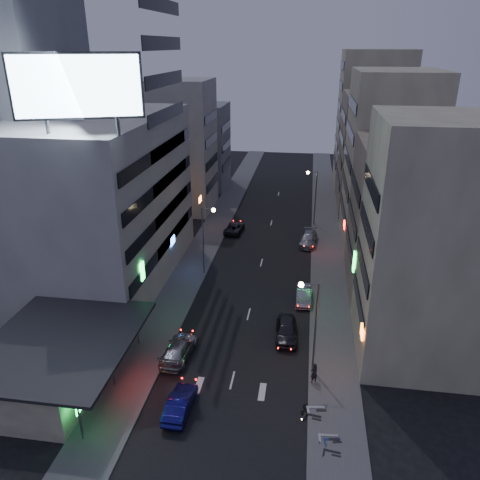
% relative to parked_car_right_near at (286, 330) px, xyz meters
% --- Properties ---
extents(ground, '(180.00, 180.00, 0.00)m').
position_rel_parked_car_right_near_xyz_m(ground, '(-3.91, -10.47, -0.82)').
color(ground, black).
rests_on(ground, ground).
extents(sidewalk_left, '(4.00, 120.00, 0.12)m').
position_rel_parked_car_right_near_xyz_m(sidewalk_left, '(-11.91, 19.53, -0.76)').
color(sidewalk_left, '#4C4C4F').
rests_on(sidewalk_left, ground).
extents(sidewalk_right, '(4.00, 120.00, 0.12)m').
position_rel_parked_car_right_near_xyz_m(sidewalk_right, '(4.09, 19.53, -0.76)').
color(sidewalk_right, '#4C4C4F').
rests_on(sidewalk_right, ground).
extents(food_court, '(11.00, 13.00, 3.88)m').
position_rel_parked_car_right_near_xyz_m(food_court, '(-17.81, -8.47, 1.17)').
color(food_court, beige).
rests_on(food_court, ground).
extents(white_building, '(14.00, 24.00, 18.00)m').
position_rel_parked_car_right_near_xyz_m(white_building, '(-20.91, 9.53, 8.18)').
color(white_building, '#B6B6B1').
rests_on(white_building, ground).
extents(grey_tower, '(10.00, 14.00, 34.00)m').
position_rel_parked_car_right_near_xyz_m(grey_tower, '(-29.91, 12.53, 16.18)').
color(grey_tower, gray).
rests_on(grey_tower, ground).
extents(shophouse_near, '(10.00, 11.00, 20.00)m').
position_rel_parked_car_right_near_xyz_m(shophouse_near, '(11.09, 0.03, 9.18)').
color(shophouse_near, beige).
rests_on(shophouse_near, ground).
extents(shophouse_mid, '(11.00, 12.00, 16.00)m').
position_rel_parked_car_right_near_xyz_m(shophouse_mid, '(11.59, 11.53, 7.18)').
color(shophouse_mid, gray).
rests_on(shophouse_mid, ground).
extents(shophouse_far, '(10.00, 14.00, 22.00)m').
position_rel_parked_car_right_near_xyz_m(shophouse_far, '(11.09, 24.53, 10.18)').
color(shophouse_far, beige).
rests_on(shophouse_far, ground).
extents(far_left_a, '(11.00, 10.00, 20.00)m').
position_rel_parked_car_right_near_xyz_m(far_left_a, '(-19.41, 34.53, 9.18)').
color(far_left_a, '#B6B6B1').
rests_on(far_left_a, ground).
extents(far_left_b, '(12.00, 10.00, 15.00)m').
position_rel_parked_car_right_near_xyz_m(far_left_b, '(-19.91, 47.53, 6.68)').
color(far_left_b, gray).
rests_on(far_left_b, ground).
extents(far_right_a, '(11.00, 12.00, 18.00)m').
position_rel_parked_car_right_near_xyz_m(far_right_a, '(11.59, 39.53, 8.18)').
color(far_right_a, gray).
rests_on(far_right_a, ground).
extents(far_right_b, '(12.00, 12.00, 24.00)m').
position_rel_parked_car_right_near_xyz_m(far_right_b, '(12.09, 53.53, 11.18)').
color(far_right_b, beige).
rests_on(far_right_b, ground).
extents(billboard, '(9.52, 3.75, 6.20)m').
position_rel_parked_car_right_near_xyz_m(billboard, '(-16.90, -0.50, 20.85)').
color(billboard, '#595B60').
rests_on(billboard, white_building).
extents(street_lamp_right_near, '(1.60, 0.44, 8.02)m').
position_rel_parked_car_right_near_xyz_m(street_lamp_right_near, '(2.00, -4.47, 4.55)').
color(street_lamp_right_near, '#595B60').
rests_on(street_lamp_right_near, sidewalk_right).
extents(street_lamp_left, '(1.60, 0.44, 8.02)m').
position_rel_parked_car_right_near_xyz_m(street_lamp_left, '(-9.81, 11.53, 4.55)').
color(street_lamp_left, '#595B60').
rests_on(street_lamp_left, sidewalk_left).
extents(street_lamp_right_far, '(1.60, 0.44, 8.02)m').
position_rel_parked_car_right_near_xyz_m(street_lamp_right_far, '(2.00, 29.53, 4.55)').
color(street_lamp_right_far, '#595B60').
rests_on(street_lamp_right_far, sidewalk_right).
extents(parked_car_right_near, '(2.21, 4.89, 1.63)m').
position_rel_parked_car_right_near_xyz_m(parked_car_right_near, '(0.00, 0.00, 0.00)').
color(parked_car_right_near, '#25252A').
rests_on(parked_car_right_near, ground).
extents(parked_car_right_mid, '(1.55, 4.33, 1.42)m').
position_rel_parked_car_right_near_xyz_m(parked_car_right_mid, '(1.41, 6.90, -0.11)').
color(parked_car_right_mid, '#9DA1A5').
rests_on(parked_car_right_mid, ground).
extents(parked_car_left, '(2.60, 5.01, 1.35)m').
position_rel_parked_car_right_near_xyz_m(parked_car_left, '(-8.79, 25.05, -0.14)').
color(parked_car_left, '#2B2C31').
rests_on(parked_car_left, ground).
extents(parked_car_right_far, '(2.53, 5.41, 1.53)m').
position_rel_parked_car_right_near_xyz_m(parked_car_right_far, '(1.69, 22.18, -0.05)').
color(parked_car_right_far, gray).
rests_on(parked_car_right_far, ground).
extents(road_car_blue, '(1.65, 4.50, 1.47)m').
position_rel_parked_car_right_near_xyz_m(road_car_blue, '(-7.07, -10.41, -0.08)').
color(road_car_blue, navy).
rests_on(road_car_blue, ground).
extents(road_car_silver, '(2.55, 5.50, 1.56)m').
position_rel_parked_car_right_near_xyz_m(road_car_silver, '(-8.91, -4.12, -0.04)').
color(road_car_silver, '#96979E').
rests_on(road_car_silver, ground).
extents(person, '(0.77, 0.73, 1.76)m').
position_rel_parked_car_right_near_xyz_m(person, '(2.48, -5.87, 0.19)').
color(person, black).
rests_on(person, sidewalk_right).
extents(scooter_black_a, '(0.80, 1.76, 1.04)m').
position_rel_parked_car_right_near_xyz_m(scooter_black_a, '(4.31, -12.57, -0.18)').
color(scooter_black_a, black).
rests_on(scooter_black_a, sidewalk_right).
extents(scooter_silver_a, '(0.82, 2.07, 1.24)m').
position_rel_parked_car_right_near_xyz_m(scooter_silver_a, '(4.19, -11.08, -0.08)').
color(scooter_silver_a, '#ABAFB3').
rests_on(scooter_silver_a, sidewalk_right).
extents(scooter_blue, '(0.93, 1.83, 1.07)m').
position_rel_parked_car_right_near_xyz_m(scooter_blue, '(4.29, -11.32, -0.16)').
color(scooter_blue, navy).
rests_on(scooter_blue, sidewalk_right).
extents(scooter_black_b, '(0.93, 1.95, 1.14)m').
position_rel_parked_car_right_near_xyz_m(scooter_black_b, '(3.09, -9.52, -0.12)').
color(scooter_black_b, black).
rests_on(scooter_black_b, sidewalk_right).
extents(scooter_silver_b, '(0.95, 2.09, 1.23)m').
position_rel_parked_car_right_near_xyz_m(scooter_silver_b, '(3.33, -8.46, -0.08)').
color(scooter_silver_b, silver).
rests_on(scooter_silver_b, sidewalk_right).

